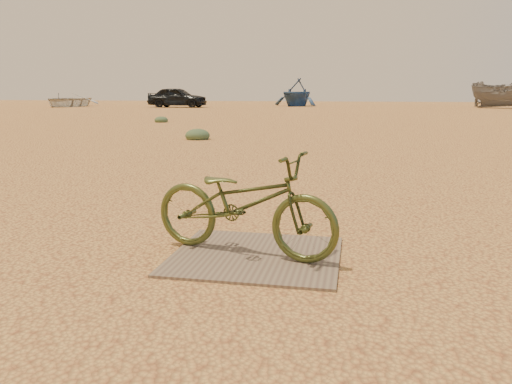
% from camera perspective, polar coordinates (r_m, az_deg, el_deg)
% --- Properties ---
extents(ground, '(120.00, 120.00, 0.00)m').
position_cam_1_polar(ground, '(4.02, -7.61, -7.94)').
color(ground, '#DCA857').
rests_on(ground, ground).
extents(plywood_board, '(1.35, 1.23, 0.02)m').
position_cam_1_polar(plywood_board, '(4.10, 0.00, -7.27)').
color(plywood_board, '#746450').
rests_on(plywood_board, ground).
extents(bicycle, '(1.69, 0.91, 0.84)m').
position_cam_1_polar(bicycle, '(4.01, -1.43, -1.27)').
color(bicycle, '#414C22').
rests_on(bicycle, plywood_board).
extents(car, '(4.75, 2.01, 1.60)m').
position_cam_1_polar(car, '(41.40, -8.97, 10.65)').
color(car, black).
rests_on(car, ground).
extents(boat_near_left, '(4.01, 5.55, 1.13)m').
position_cam_1_polar(boat_near_left, '(45.55, -20.83, 9.83)').
color(boat_near_left, silver).
rests_on(boat_near_left, ground).
extents(boat_far_left, '(5.40, 5.73, 2.40)m').
position_cam_1_polar(boat_far_left, '(44.15, 4.70, 11.32)').
color(boat_far_left, '#2C4C7B').
rests_on(boat_far_left, ground).
extents(boat_mid_right, '(5.72, 5.04, 2.16)m').
position_cam_1_polar(boat_mid_right, '(42.86, 26.77, 9.98)').
color(boat_mid_right, slate).
rests_on(boat_mid_right, ground).
extents(kale_a, '(0.68, 0.68, 0.38)m').
position_cam_1_polar(kale_a, '(14.05, -6.69, 6.01)').
color(kale_a, '#476240').
rests_on(kale_a, ground).
extents(kale_c, '(0.58, 0.58, 0.32)m').
position_cam_1_polar(kale_c, '(21.91, -10.77, 7.84)').
color(kale_c, '#476240').
rests_on(kale_c, ground).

